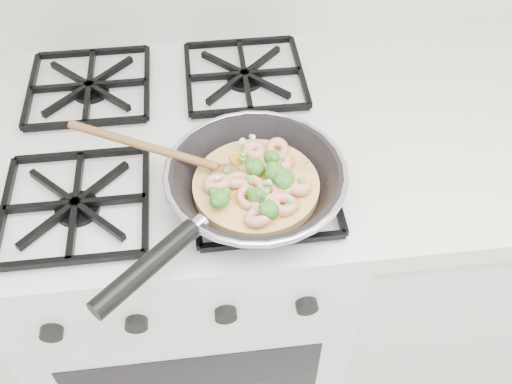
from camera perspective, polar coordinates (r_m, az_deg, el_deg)
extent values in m
cube|color=white|center=(1.39, -6.41, -8.44)|extent=(0.60, 0.60, 0.90)
cube|color=black|center=(1.04, -8.54, 5.64)|extent=(0.56, 0.56, 0.02)
cube|color=silver|center=(1.59, 23.89, -5.31)|extent=(1.00, 0.58, 0.86)
torus|color=silver|center=(0.88, 0.00, 1.94)|extent=(0.28, 0.28, 0.01)
cylinder|color=black|center=(0.78, -10.80, -7.32)|extent=(0.15, 0.14, 0.03)
cylinder|color=#DFB361|center=(0.90, 0.00, 0.56)|extent=(0.20, 0.20, 0.02)
ellipsoid|color=brown|center=(0.90, -3.09, 1.96)|extent=(0.06, 0.05, 0.01)
cylinder|color=brown|center=(0.92, -11.11, 4.55)|extent=(0.23, 0.10, 0.05)
torus|color=#E6A888|center=(0.93, -0.20, 4.06)|extent=(0.06, 0.06, 0.02)
torus|color=#E6A888|center=(0.85, 0.85, -1.26)|extent=(0.05, 0.05, 0.02)
torus|color=#E6A888|center=(0.93, 2.13, 4.25)|extent=(0.06, 0.05, 0.03)
torus|color=#E6A888|center=(0.91, 2.30, 2.95)|extent=(0.07, 0.07, 0.02)
torus|color=#E6A888|center=(0.88, -1.84, 1.20)|extent=(0.05, 0.05, 0.02)
torus|color=#E6A888|center=(0.88, 4.08, 0.66)|extent=(0.07, 0.07, 0.03)
torus|color=#E6A888|center=(0.84, 0.32, -2.43)|extent=(0.06, 0.06, 0.03)
torus|color=#E6A888|center=(0.87, -0.31, 0.56)|extent=(0.06, 0.06, 0.02)
torus|color=#E6A888|center=(0.85, 2.59, -1.21)|extent=(0.06, 0.06, 0.02)
torus|color=#E6A888|center=(0.88, 3.08, 0.64)|extent=(0.05, 0.05, 0.03)
torus|color=#E6A888|center=(0.91, 1.36, 3.04)|extent=(0.05, 0.05, 0.02)
torus|color=#E6A888|center=(0.88, -3.90, 0.86)|extent=(0.06, 0.06, 0.03)
torus|color=#E6A888|center=(0.86, -0.68, -0.54)|extent=(0.06, 0.06, 0.02)
torus|color=#E6A888|center=(0.87, 1.12, -0.06)|extent=(0.06, 0.06, 0.02)
ellipsoid|color=#40832B|center=(0.89, -0.01, 2.45)|extent=(0.04, 0.04, 0.03)
ellipsoid|color=#40832B|center=(0.90, 1.62, 3.40)|extent=(0.03, 0.03, 0.02)
ellipsoid|color=#40832B|center=(0.88, 1.81, 1.87)|extent=(0.04, 0.04, 0.03)
ellipsoid|color=#40832B|center=(0.85, -3.63, -0.67)|extent=(0.04, 0.04, 0.03)
ellipsoid|color=#40832B|center=(0.87, 2.59, 1.21)|extent=(0.03, 0.03, 0.03)
ellipsoid|color=#40832B|center=(0.87, 2.82, 1.04)|extent=(0.04, 0.04, 0.03)
ellipsoid|color=#40832B|center=(0.83, 1.34, -1.84)|extent=(0.04, 0.04, 0.03)
ellipsoid|color=#40832B|center=(0.85, 0.01, -0.35)|extent=(0.03, 0.03, 0.03)
cylinder|color=orange|center=(0.90, 0.01, 1.64)|extent=(0.03, 0.03, 0.01)
cylinder|color=orange|center=(0.86, 0.72, -1.17)|extent=(0.04, 0.04, 0.00)
cylinder|color=orange|center=(0.87, -1.79, -0.50)|extent=(0.02, 0.02, 0.01)
cylinder|color=orange|center=(0.91, 0.23, 2.25)|extent=(0.03, 0.03, 0.01)
cylinder|color=orange|center=(0.92, 3.12, 2.91)|extent=(0.04, 0.04, 0.01)
cylinder|color=orange|center=(0.88, 3.18, 0.19)|extent=(0.04, 0.04, 0.01)
cylinder|color=orange|center=(0.86, 0.78, -1.22)|extent=(0.03, 0.03, 0.01)
cylinder|color=orange|center=(0.85, 1.83, -2.11)|extent=(0.02, 0.02, 0.00)
cylinder|color=orange|center=(0.91, 1.15, 2.54)|extent=(0.03, 0.03, 0.00)
cylinder|color=orange|center=(0.86, 3.54, -1.41)|extent=(0.03, 0.03, 0.01)
cylinder|color=orange|center=(0.88, -0.99, -0.10)|extent=(0.03, 0.03, 0.01)
cylinder|color=orange|center=(0.93, -1.81, 3.25)|extent=(0.03, 0.03, 0.01)
cylinder|color=orange|center=(0.88, 2.38, -0.19)|extent=(0.03, 0.03, 0.01)
cylinder|color=beige|center=(0.93, -1.27, 4.97)|extent=(0.01, 0.01, 0.01)
cylinder|color=beige|center=(0.89, 0.15, 2.32)|extent=(0.01, 0.01, 0.01)
cylinder|color=beige|center=(0.87, -3.85, 1.37)|extent=(0.01, 0.01, 0.01)
cylinder|color=beige|center=(0.86, 1.13, 0.97)|extent=(0.01, 0.01, 0.01)
cylinder|color=beige|center=(0.94, -0.37, 5.50)|extent=(0.01, 0.01, 0.01)
cylinder|color=#66AE45|center=(0.91, 2.22, 3.34)|extent=(0.01, 0.01, 0.01)
cylinder|color=#66AE45|center=(0.85, 3.47, -0.99)|extent=(0.01, 0.01, 0.01)
cylinder|color=#66AE45|center=(0.90, -1.19, 3.83)|extent=(0.01, 0.01, 0.01)
cylinder|color=#66AE45|center=(0.84, 3.09, -1.51)|extent=(0.01, 0.01, 0.01)
cylinder|color=#66AE45|center=(0.89, 0.09, 1.87)|extent=(0.01, 0.01, 0.01)
cylinder|color=#66AE45|center=(0.87, -0.67, 1.39)|extent=(0.01, 0.01, 0.01)
cylinder|color=#66AE45|center=(0.87, 4.59, 1.13)|extent=(0.01, 0.01, 0.01)
cylinder|color=beige|center=(0.87, -0.72, 1.24)|extent=(0.01, 0.01, 0.01)
cylinder|color=#66AE45|center=(0.89, 1.31, 2.26)|extent=(0.01, 0.01, 0.01)
cylinder|color=#66AE45|center=(0.91, -1.39, 3.33)|extent=(0.01, 0.01, 0.01)
cylinder|color=#66AE45|center=(0.88, -2.90, 2.27)|extent=(0.01, 0.01, 0.01)
cylinder|color=#66AE45|center=(0.86, 1.13, 0.90)|extent=(0.01, 0.01, 0.01)
cylinder|color=#66AE45|center=(0.90, 4.95, 3.07)|extent=(0.01, 0.01, 0.01)
cylinder|color=#66AE45|center=(0.85, 0.98, 0.01)|extent=(0.01, 0.01, 0.01)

